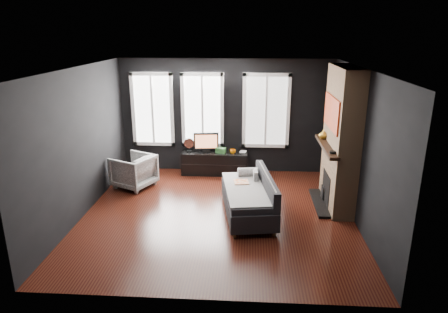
# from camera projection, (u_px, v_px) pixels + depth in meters

# --- Properties ---
(floor) EXTENTS (5.00, 5.00, 0.00)m
(floor) POSITION_uv_depth(u_px,v_px,m) (218.00, 214.00, 7.52)
(floor) COLOR black
(floor) RESTS_ON ground
(ceiling) EXTENTS (5.00, 5.00, 0.00)m
(ceiling) POSITION_uv_depth(u_px,v_px,m) (217.00, 68.00, 6.70)
(ceiling) COLOR white
(ceiling) RESTS_ON ground
(wall_back) EXTENTS (5.00, 0.02, 2.70)m
(wall_back) POSITION_uv_depth(u_px,v_px,m) (226.00, 116.00, 9.49)
(wall_back) COLOR black
(wall_back) RESTS_ON ground
(wall_left) EXTENTS (0.02, 5.00, 2.70)m
(wall_left) POSITION_uv_depth(u_px,v_px,m) (81.00, 143.00, 7.26)
(wall_left) COLOR black
(wall_left) RESTS_ON ground
(wall_right) EXTENTS (0.02, 5.00, 2.70)m
(wall_right) POSITION_uv_depth(u_px,v_px,m) (360.00, 148.00, 6.96)
(wall_right) COLOR black
(wall_right) RESTS_ON ground
(windows) EXTENTS (4.00, 0.16, 1.76)m
(windows) POSITION_uv_depth(u_px,v_px,m) (206.00, 73.00, 9.16)
(windows) COLOR white
(windows) RESTS_ON wall_back
(fireplace) EXTENTS (0.70, 1.62, 2.70)m
(fireplace) POSITION_uv_depth(u_px,v_px,m) (341.00, 139.00, 7.54)
(fireplace) COLOR #93724C
(fireplace) RESTS_ON floor
(sofa) EXTENTS (1.18, 1.95, 0.79)m
(sofa) POSITION_uv_depth(u_px,v_px,m) (248.00, 195.00, 7.38)
(sofa) COLOR #252528
(sofa) RESTS_ON floor
(stripe_pillow) EXTENTS (0.10, 0.32, 0.32)m
(stripe_pillow) POSITION_uv_depth(u_px,v_px,m) (255.00, 178.00, 7.76)
(stripe_pillow) COLOR gray
(stripe_pillow) RESTS_ON sofa
(armchair) EXTENTS (0.99, 1.01, 0.80)m
(armchair) POSITION_uv_depth(u_px,v_px,m) (134.00, 169.00, 8.73)
(armchair) COLOR silver
(armchair) RESTS_ON floor
(media_console) EXTENTS (1.56, 0.49, 0.54)m
(media_console) POSITION_uv_depth(u_px,v_px,m) (215.00, 163.00, 9.58)
(media_console) COLOR black
(media_console) RESTS_ON floor
(monitor) EXTENTS (0.61, 0.19, 0.54)m
(monitor) POSITION_uv_depth(u_px,v_px,m) (206.00, 141.00, 9.43)
(monitor) COLOR black
(monitor) RESTS_ON media_console
(desk_fan) EXTENTS (0.28, 0.28, 0.34)m
(desk_fan) POSITION_uv_depth(u_px,v_px,m) (189.00, 145.00, 9.49)
(desk_fan) COLOR gray
(desk_fan) RESTS_ON media_console
(mug) EXTENTS (0.14, 0.12, 0.13)m
(mug) POSITION_uv_depth(u_px,v_px,m) (233.00, 151.00, 9.38)
(mug) COLOR orange
(mug) RESTS_ON media_console
(book) EXTENTS (0.15, 0.04, 0.20)m
(book) POSITION_uv_depth(u_px,v_px,m) (240.00, 148.00, 9.49)
(book) COLOR #9F907A
(book) RESTS_ON media_console
(storage_box) EXTENTS (0.26, 0.20, 0.12)m
(storage_box) POSITION_uv_depth(u_px,v_px,m) (221.00, 150.00, 9.43)
(storage_box) COLOR #2E672F
(storage_box) RESTS_ON media_console
(mantel_vase) EXTENTS (0.22, 0.22, 0.18)m
(mantel_vase) POSITION_uv_depth(u_px,v_px,m) (323.00, 134.00, 7.99)
(mantel_vase) COLOR gold
(mantel_vase) RESTS_ON fireplace
(mantel_clock) EXTENTS (0.13, 0.13, 0.04)m
(mantel_clock) POSITION_uv_depth(u_px,v_px,m) (333.00, 152.00, 7.06)
(mantel_clock) COLOR black
(mantel_clock) RESTS_ON fireplace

